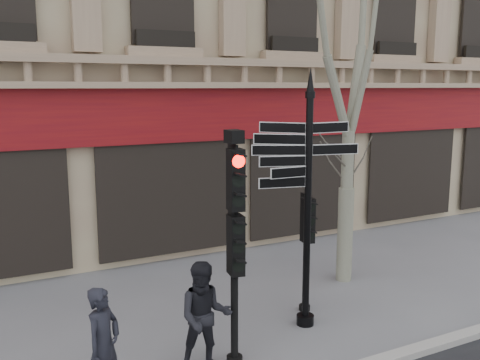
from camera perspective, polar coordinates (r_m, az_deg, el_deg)
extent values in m
plane|color=#5E5E63|center=(9.40, 3.06, -17.08)|extent=(80.00, 80.00, 0.00)
cube|color=#5D0913|center=(12.83, -8.00, 6.86)|extent=(28.00, 0.25, 1.30)
cube|color=#8B705A|center=(12.60, -7.75, 11.23)|extent=(28.00, 0.35, 0.74)
cylinder|color=black|center=(9.47, 7.21, -3.78)|extent=(0.12, 0.12, 4.07)
cylinder|color=black|center=(10.10, 6.96, -14.56)|extent=(0.32, 0.32, 0.18)
cone|color=black|center=(9.20, 7.53, 10.62)|extent=(0.14, 0.14, 0.41)
cylinder|color=black|center=(8.14, -0.61, -8.63)|extent=(0.12, 0.12, 3.35)
cylinder|color=black|center=(8.78, -0.59, -18.64)|extent=(0.25, 0.25, 0.13)
cube|color=black|center=(8.06, -0.61, -6.85)|extent=(0.44, 0.35, 0.91)
cube|color=black|center=(7.83, -0.63, 0.08)|extent=(0.44, 0.35, 0.91)
sphere|color=#FF0C05|center=(7.79, -0.63, 1.85)|extent=(0.19, 0.19, 0.19)
cube|color=black|center=(7.75, -0.63, 4.66)|extent=(0.25, 0.30, 0.19)
cylinder|color=black|center=(10.32, 7.01, -7.94)|extent=(0.11, 0.11, 2.23)
cylinder|color=black|center=(10.69, 6.89, -13.31)|extent=(0.23, 0.23, 0.12)
cube|color=black|center=(10.13, 7.09, -4.22)|extent=(0.41, 0.33, 0.85)
cylinder|color=gray|center=(12.08, 11.14, -5.72)|extent=(0.34, 0.34, 2.09)
cylinder|color=gray|center=(11.75, 11.40, 1.90)|extent=(0.27, 0.27, 1.33)
imported|color=black|center=(7.78, -14.35, -16.72)|extent=(0.71, 0.68, 1.64)
imported|color=black|center=(8.31, -3.76, -14.35)|extent=(1.00, 0.89, 1.71)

